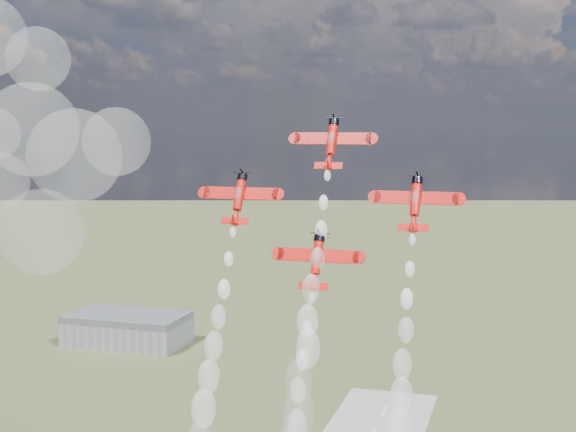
% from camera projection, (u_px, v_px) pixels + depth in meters
% --- Properties ---
extents(hangar, '(50.00, 28.00, 13.00)m').
position_uv_depth(hangar, '(128.00, 329.00, 343.43)').
color(hangar, gray).
rests_on(hangar, ground).
extents(plane_lead, '(12.82, 6.53, 8.46)m').
position_uv_depth(plane_lead, '(332.00, 142.00, 129.18)').
color(plane_lead, red).
rests_on(plane_lead, ground).
extents(plane_left, '(12.82, 6.53, 8.46)m').
position_uv_depth(plane_left, '(239.00, 197.00, 129.94)').
color(plane_left, red).
rests_on(plane_left, ground).
extents(plane_right, '(12.82, 6.53, 8.46)m').
position_uv_depth(plane_right, '(415.00, 202.00, 121.74)').
color(plane_right, red).
rests_on(plane_right, ground).
extents(plane_slot, '(12.82, 6.53, 8.46)m').
position_uv_depth(plane_slot, '(317.00, 260.00, 122.50)').
color(plane_slot, red).
rests_on(plane_slot, ground).
extents(smoke_trail_lead, '(5.42, 23.58, 43.90)m').
position_uv_depth(smoke_trail_lead, '(299.00, 409.00, 114.97)').
color(smoke_trail_lead, white).
rests_on(smoke_trail_lead, plane_lead).
extents(drifted_smoke_cloud, '(52.07, 35.38, 59.73)m').
position_uv_depth(drifted_smoke_cloud, '(18.00, 145.00, 168.38)').
color(drifted_smoke_cloud, white).
rests_on(drifted_smoke_cloud, ground).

